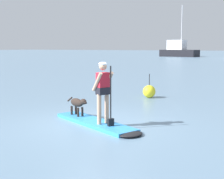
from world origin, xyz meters
TOP-DOWN VIEW (x-y plane):
  - ground_plane at (0.00, 0.00)m, footprint 400.00×400.00m
  - paddleboard at (0.21, -0.08)m, footprint 3.43×1.90m
  - person_paddler at (0.41, -0.16)m, footprint 0.68×0.59m
  - dog at (-0.84, 0.33)m, footprint 1.05×0.48m
  - moored_boat_far_port at (-19.87, 64.82)m, footprint 9.14×4.71m
  - marker_buoy at (-0.64, 5.29)m, footprint 0.56×0.56m

SIDE VIEW (x-z plane):
  - ground_plane at x=0.00m, z-range 0.00..0.00m
  - paddleboard at x=0.21m, z-range 0.00..0.10m
  - marker_buoy at x=-0.64m, z-range -0.25..0.81m
  - dog at x=-0.84m, z-range 0.20..0.77m
  - person_paddler at x=0.41m, z-range 0.24..1.95m
  - moored_boat_far_port at x=-19.87m, z-range -4.41..7.32m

